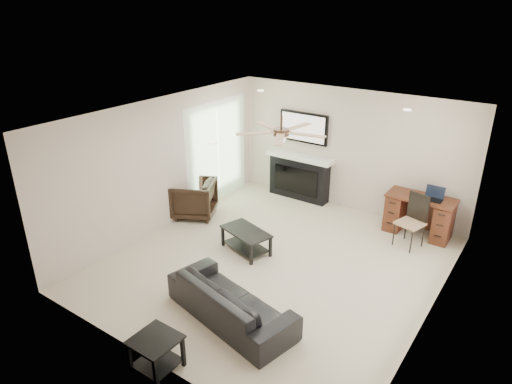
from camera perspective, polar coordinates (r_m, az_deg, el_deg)
room_shell at (r=7.01m, az=4.27°, el=2.74°), size 5.50×5.54×2.52m
sofa at (r=6.44m, az=-3.18°, el=-13.42°), size 2.10×1.19×0.58m
armchair at (r=9.29m, az=-7.77°, el=-0.80°), size 1.11×1.10×0.76m
coffee_table at (r=8.02m, az=-1.25°, el=-6.12°), size 1.01×0.74×0.40m
end_table_near at (r=5.87m, az=-12.33°, el=-19.16°), size 0.53×0.53×0.45m
end_table_left at (r=9.07m, az=-14.75°, el=-3.07°), size 0.52×0.52×0.45m
fireplace_unit at (r=9.87m, az=5.46°, el=4.39°), size 1.52×0.34×1.91m
desk at (r=9.01m, az=19.69°, el=-2.80°), size 1.22×0.56×0.76m
desk_chair at (r=8.48m, az=18.73°, el=-3.53°), size 0.53×0.54×0.97m
laptop at (r=8.76m, az=21.33°, el=-0.24°), size 0.33×0.24×0.23m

